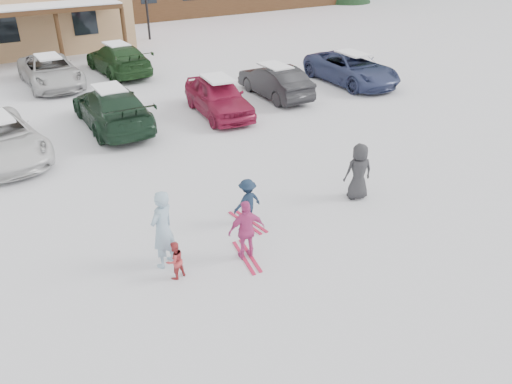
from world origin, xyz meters
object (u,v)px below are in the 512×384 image
child_magenta (247,230)px  parked_car_4 (218,96)px  parked_car_11 (118,59)px  parked_car_3 (112,108)px  parked_car_5 (275,81)px  child_navy (248,202)px  parked_car_10 (51,71)px  toddler_red (175,260)px  parked_car_6 (351,68)px  adult_skier (162,229)px  bystander_dark (359,172)px

child_magenta → parked_car_4: parked_car_4 is taller
parked_car_11 → parked_car_3: bearing=68.1°
child_magenta → parked_car_5: 12.42m
child_navy → parked_car_11: 16.36m
child_navy → parked_car_3: 8.77m
parked_car_3 → parked_car_10: (-0.80, 7.02, -0.06)m
toddler_red → parked_car_3: bearing=-113.7°
parked_car_6 → parked_car_11: bearing=141.3°
adult_skier → parked_car_5: bearing=-164.5°
bystander_dark → parked_car_10: bystander_dark is taller
parked_car_5 → parked_car_6: bearing=-179.9°
parked_car_3 → child_navy: bearing=96.9°
parked_car_11 → parked_car_4: bearing=97.6°
bystander_dark → parked_car_11: bearing=-69.0°
child_magenta → parked_car_3: parked_car_3 is taller
toddler_red → parked_car_5: (9.13, 9.81, 0.25)m
parked_car_3 → parked_car_5: bearing=-179.0°
child_navy → child_magenta: child_magenta is taller
adult_skier → parked_car_5: adult_skier is taller
parked_car_10 → toddler_red: bearing=-93.5°
child_navy → parked_car_5: 10.88m
adult_skier → bystander_dark: size_ratio=1.15×
child_magenta → parked_car_10: child_magenta is taller
bystander_dark → toddler_red: bearing=22.6°
child_magenta → parked_car_11: size_ratio=0.28×
parked_car_4 → child_navy: bearing=-106.1°
child_navy → parked_car_4: size_ratio=0.28×
child_navy → parked_car_4: 8.57m
bystander_dark → parked_car_4: (-0.02, 8.36, -0.07)m
parked_car_6 → parked_car_10: 14.51m
parked_car_10 → parked_car_3: bearing=-83.9°
child_navy → bystander_dark: size_ratio=0.76×
adult_skier → parked_car_6: size_ratio=0.36×
child_magenta → parked_car_5: child_magenta is taller
parked_car_4 → parked_car_10: parked_car_4 is taller
parked_car_10 → bystander_dark: bearing=-73.4°
child_magenta → parked_car_3: (0.01, 10.06, 0.02)m
bystander_dark → parked_car_5: (3.24, 9.12, -0.11)m
parked_car_6 → parked_car_3: bearing=-179.4°
bystander_dark → parked_car_5: size_ratio=0.38×
child_navy → bystander_dark: bearing=166.0°
child_navy → child_magenta: size_ratio=0.83×
parked_car_3 → parked_car_6: parked_car_3 is taller
adult_skier → child_magenta: size_ratio=1.26×
adult_skier → child_navy: adult_skier is taller
bystander_dark → parked_car_3: bystander_dark is taller
parked_car_3 → toddler_red: bearing=81.7°
child_navy → parked_car_5: bearing=-133.4°
adult_skier → parked_car_10: bearing=-123.1°
toddler_red → parked_car_6: bearing=-158.1°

